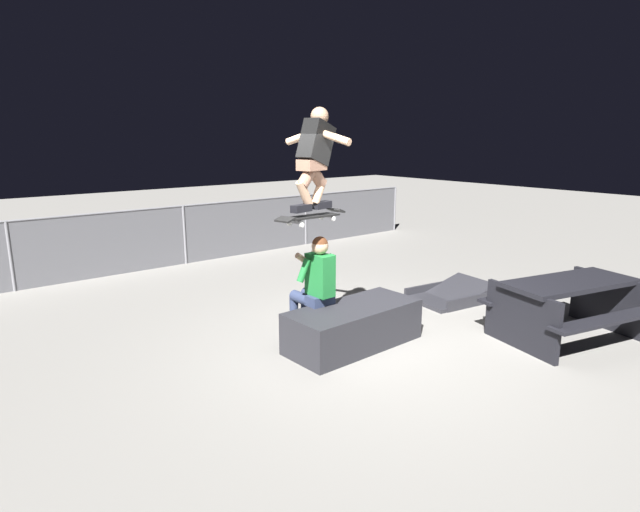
{
  "coord_description": "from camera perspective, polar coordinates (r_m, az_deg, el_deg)",
  "views": [
    {
      "loc": [
        -4.25,
        -4.2,
        2.48
      ],
      "look_at": [
        -0.5,
        0.43,
        1.1
      ],
      "focal_mm": 29.19,
      "sensor_mm": 36.0,
      "label": 1
    }
  ],
  "objects": [
    {
      "name": "ledge_box_main",
      "position": [
        6.31,
        3.68,
        -7.67
      ],
      "size": [
        1.69,
        0.77,
        0.5
      ],
      "primitive_type": "cube",
      "rotation": [
        0.0,
        0.0,
        0.03
      ],
      "color": "#28282D",
      "rests_on": "ground"
    },
    {
      "name": "skater_airborne",
      "position": [
        5.82,
        -0.56,
        11.11
      ],
      "size": [
        0.64,
        0.88,
        1.12
      ],
      "color": "black"
    },
    {
      "name": "ground_plane",
      "position": [
        6.47,
        5.91,
        -9.56
      ],
      "size": [
        40.0,
        40.0,
        0.0
      ],
      "primitive_type": "plane",
      "color": "gray"
    },
    {
      "name": "skateboard",
      "position": [
        5.84,
        -0.9,
        4.35
      ],
      "size": [
        1.04,
        0.42,
        0.13
      ],
      "color": "black"
    },
    {
      "name": "kicker_ramp",
      "position": [
        8.29,
        14.16,
        -4.32
      ],
      "size": [
        1.28,
        0.99,
        0.36
      ],
      "color": "#28282D",
      "rests_on": "ground"
    },
    {
      "name": "person_sitting_on_ledge",
      "position": [
        6.29,
        -0.64,
        -2.98
      ],
      "size": [
        0.59,
        0.76,
        1.33
      ],
      "color": "#2D3856",
      "rests_on": "ground"
    },
    {
      "name": "picnic_table_back",
      "position": [
        7.14,
        25.57,
        -4.37
      ],
      "size": [
        1.97,
        1.71,
        0.75
      ],
      "color": "black",
      "rests_on": "ground"
    },
    {
      "name": "fence_back",
      "position": [
        10.55,
        -14.64,
        2.52
      ],
      "size": [
        12.05,
        0.05,
        1.17
      ],
      "color": "slate",
      "rests_on": "ground"
    }
  ]
}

